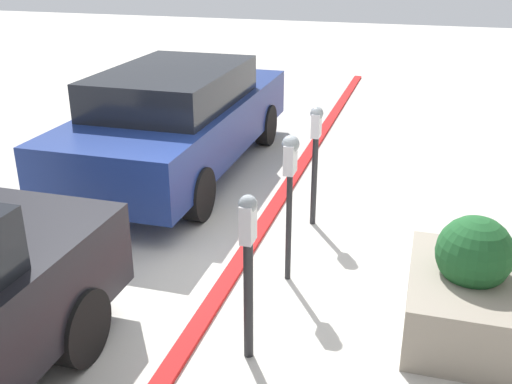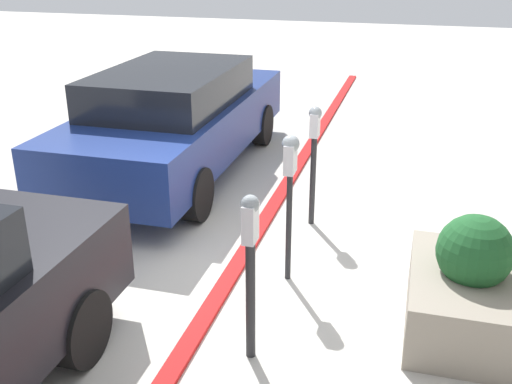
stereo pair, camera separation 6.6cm
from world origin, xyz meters
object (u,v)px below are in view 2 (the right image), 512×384
Objects in this scene: parking_meter_nearest at (250,256)px; parking_meter_middle at (314,144)px; parking_meter_second at (290,173)px; parked_car_middle at (177,118)px; planter_box at (469,289)px.

parking_meter_nearest is 2.48m from parking_meter_middle.
parking_meter_second reaches higher than parking_meter_nearest.
planter_box is at bearing -127.30° from parked_car_middle.
parking_meter_nearest is 0.99× the size of parking_meter_middle.
parking_meter_middle is at bearing 43.83° from planter_box.
parking_meter_second reaches higher than planter_box.
parked_car_middle reaches higher than parking_meter_nearest.
parking_meter_second is at bearing -179.65° from parking_meter_middle.
parking_meter_middle is (2.48, -0.01, 0.07)m from parking_meter_nearest.
planter_box is (0.81, -1.61, -0.51)m from parking_meter_nearest.
parking_meter_second is at bearing -138.95° from parked_car_middle.
parked_car_middle is at bearing 60.98° from parking_meter_middle.
parking_meter_second is (1.21, -0.02, 0.19)m from parking_meter_nearest.
planter_box is at bearing -104.10° from parking_meter_second.
parking_meter_second reaches higher than parking_meter_middle.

